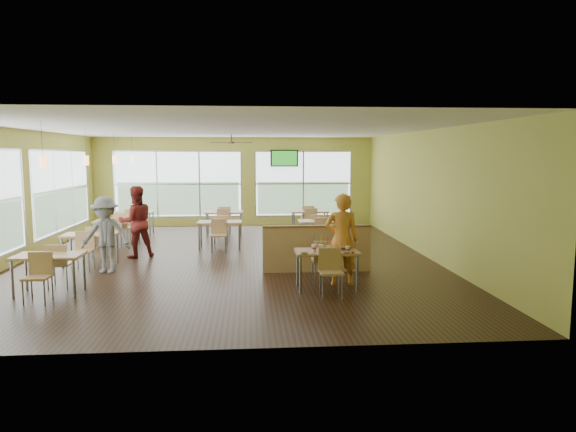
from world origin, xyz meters
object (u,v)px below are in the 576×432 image
object	(u,v)px
food_basket	(345,248)
half_wall_divider	(317,248)
main_table	(327,257)
man_plaid	(342,239)

from	to	relation	value
food_basket	half_wall_divider	bearing A→B (deg)	104.77
main_table	half_wall_divider	world-z (taller)	half_wall_divider
man_plaid	food_basket	bearing A→B (deg)	103.24
half_wall_divider	man_plaid	xyz separation A→B (m)	(0.34, -1.18, 0.39)
main_table	man_plaid	distance (m)	0.52
man_plaid	food_basket	world-z (taller)	man_plaid
main_table	half_wall_divider	bearing A→B (deg)	90.00
man_plaid	half_wall_divider	bearing A→B (deg)	-68.12
half_wall_divider	man_plaid	world-z (taller)	man_plaid
half_wall_divider	food_basket	world-z (taller)	half_wall_divider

